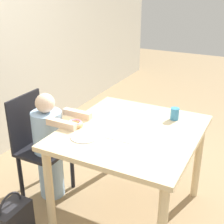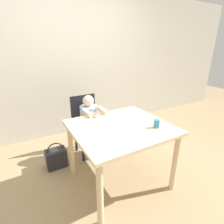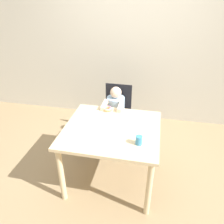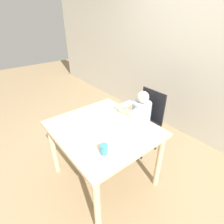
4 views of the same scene
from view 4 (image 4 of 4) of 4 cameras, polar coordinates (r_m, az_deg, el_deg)
ground_plane at (r=2.32m, az=-2.45°, el=-20.23°), size 12.00×12.00×0.00m
wall_back at (r=2.81m, az=25.53°, el=16.26°), size 8.00×0.05×2.50m
dining_table at (r=1.88m, az=-2.86°, el=-7.59°), size 1.04×0.94×0.74m
chair at (r=2.50m, az=10.96°, el=-2.88°), size 0.38×0.37×0.88m
child_figure at (r=2.41m, az=9.19°, el=-3.58°), size 0.26×0.47×0.93m
donut at (r=2.10m, az=3.36°, el=0.91°), size 0.12×0.12×0.04m
napkin at (r=1.88m, az=-4.00°, el=-3.74°), size 0.22×0.22×0.00m
handbag at (r=2.88m, az=0.53°, el=-4.89°), size 0.27×0.17×0.37m
cup at (r=1.48m, az=-2.64°, el=-12.02°), size 0.07×0.07×0.09m
plate at (r=2.10m, az=-1.82°, el=0.42°), size 0.19×0.19×0.01m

